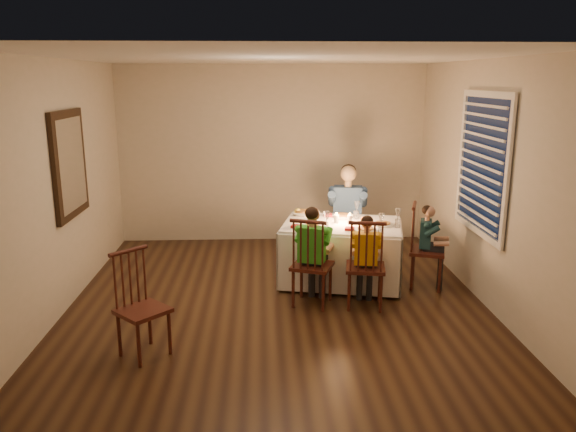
{
  "coord_description": "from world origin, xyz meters",
  "views": [
    {
      "loc": [
        -0.16,
        -5.78,
        2.4
      ],
      "look_at": [
        0.12,
        0.15,
        0.94
      ],
      "focal_mm": 35.0,
      "sensor_mm": 36.0,
      "label": 1
    }
  ],
  "objects_px": {
    "chair_end": "(425,286)",
    "child_teal": "(425,286)",
    "serving_bowl": "(302,214)",
    "chair_near_right": "(364,306)",
    "chair_adult": "(346,262)",
    "child_yellow": "(364,306)",
    "child_green": "(312,304)",
    "chair_extra": "(146,355)",
    "chair_near_left": "(312,304)",
    "dining_table": "(342,240)",
    "adult": "(346,262)"
  },
  "relations": [
    {
      "from": "child_green",
      "to": "child_teal",
      "type": "height_order",
      "value": "child_green"
    },
    {
      "from": "chair_adult",
      "to": "chair_near_right",
      "type": "distance_m",
      "value": 1.5
    },
    {
      "from": "chair_end",
      "to": "child_yellow",
      "type": "bearing_deg",
      "value": 141.38
    },
    {
      "from": "dining_table",
      "to": "chair_extra",
      "type": "bearing_deg",
      "value": -126.0
    },
    {
      "from": "chair_near_right",
      "to": "child_yellow",
      "type": "distance_m",
      "value": 0.0
    },
    {
      "from": "chair_near_right",
      "to": "chair_extra",
      "type": "distance_m",
      "value": 2.37
    },
    {
      "from": "chair_extra",
      "to": "child_green",
      "type": "distance_m",
      "value": 1.92
    },
    {
      "from": "chair_end",
      "to": "adult",
      "type": "height_order",
      "value": "adult"
    },
    {
      "from": "child_green",
      "to": "serving_bowl",
      "type": "distance_m",
      "value": 1.32
    },
    {
      "from": "chair_near_right",
      "to": "serving_bowl",
      "type": "bearing_deg",
      "value": -53.38
    },
    {
      "from": "chair_near_left",
      "to": "child_teal",
      "type": "height_order",
      "value": "chair_near_left"
    },
    {
      "from": "child_teal",
      "to": "chair_near_right",
      "type": "bearing_deg",
      "value": 141.38
    },
    {
      "from": "chair_end",
      "to": "chair_extra",
      "type": "bearing_deg",
      "value": 135.23
    },
    {
      "from": "adult",
      "to": "child_yellow",
      "type": "bearing_deg",
      "value": -81.24
    },
    {
      "from": "child_yellow",
      "to": "child_teal",
      "type": "bearing_deg",
      "value": -136.51
    },
    {
      "from": "child_teal",
      "to": "child_yellow",
      "type": "bearing_deg",
      "value": 141.38
    },
    {
      "from": "serving_bowl",
      "to": "chair_near_right",
      "type": "bearing_deg",
      "value": -63.06
    },
    {
      "from": "chair_near_left",
      "to": "child_yellow",
      "type": "xyz_separation_m",
      "value": [
        0.56,
        -0.08,
        0.0
      ]
    },
    {
      "from": "chair_near_right",
      "to": "child_teal",
      "type": "height_order",
      "value": "chair_near_right"
    },
    {
      "from": "chair_near_right",
      "to": "child_yellow",
      "type": "bearing_deg",
      "value": -0.0
    },
    {
      "from": "chair_near_right",
      "to": "chair_near_left",
      "type": "bearing_deg",
      "value": 1.24
    },
    {
      "from": "dining_table",
      "to": "chair_extra",
      "type": "xyz_separation_m",
      "value": [
        -2.0,
        -1.77,
        -0.52
      ]
    },
    {
      "from": "chair_end",
      "to": "child_green",
      "type": "height_order",
      "value": "child_green"
    },
    {
      "from": "chair_extra",
      "to": "serving_bowl",
      "type": "distance_m",
      "value": 2.77
    },
    {
      "from": "dining_table",
      "to": "child_yellow",
      "type": "xyz_separation_m",
      "value": [
        0.15,
        -0.77,
        -0.52
      ]
    },
    {
      "from": "chair_end",
      "to": "chair_extra",
      "type": "xyz_separation_m",
      "value": [
        -2.97,
        -1.56,
        0.0
      ]
    },
    {
      "from": "dining_table",
      "to": "child_green",
      "type": "distance_m",
      "value": 0.96
    },
    {
      "from": "chair_adult",
      "to": "chair_end",
      "type": "relative_size",
      "value": 1.0
    },
    {
      "from": "serving_bowl",
      "to": "dining_table",
      "type": "bearing_deg",
      "value": -41.6
    },
    {
      "from": "chair_near_right",
      "to": "serving_bowl",
      "type": "relative_size",
      "value": 4.49
    },
    {
      "from": "dining_table",
      "to": "chair_near_right",
      "type": "xyz_separation_m",
      "value": [
        0.15,
        -0.77,
        -0.52
      ]
    },
    {
      "from": "adult",
      "to": "dining_table",
      "type": "bearing_deg",
      "value": -93.58
    },
    {
      "from": "adult",
      "to": "child_green",
      "type": "height_order",
      "value": "adult"
    },
    {
      "from": "chair_extra",
      "to": "child_yellow",
      "type": "xyz_separation_m",
      "value": [
        2.14,
        1.0,
        0.0
      ]
    },
    {
      "from": "chair_near_right",
      "to": "adult",
      "type": "bearing_deg",
      "value": -81.38
    },
    {
      "from": "child_green",
      "to": "chair_adult",
      "type": "bearing_deg",
      "value": -91.95
    },
    {
      "from": "dining_table",
      "to": "child_teal",
      "type": "height_order",
      "value": "dining_table"
    },
    {
      "from": "chair_adult",
      "to": "child_green",
      "type": "relative_size",
      "value": 0.91
    },
    {
      "from": "child_yellow",
      "to": "child_teal",
      "type": "relative_size",
      "value": 1.04
    },
    {
      "from": "chair_end",
      "to": "child_teal",
      "type": "height_order",
      "value": "chair_end"
    },
    {
      "from": "adult",
      "to": "child_yellow",
      "type": "relative_size",
      "value": 1.29
    },
    {
      "from": "chair_extra",
      "to": "adult",
      "type": "relative_size",
      "value": 0.73
    },
    {
      "from": "child_yellow",
      "to": "child_teal",
      "type": "xyz_separation_m",
      "value": [
        0.83,
        0.56,
        0.0
      ]
    },
    {
      "from": "chair_near_left",
      "to": "chair_end",
      "type": "xyz_separation_m",
      "value": [
        1.39,
        0.47,
        0.0
      ]
    },
    {
      "from": "chair_adult",
      "to": "chair_near_left",
      "type": "xyz_separation_m",
      "value": [
        -0.59,
        -1.42,
        0.0
      ]
    },
    {
      "from": "chair_adult",
      "to": "chair_near_right",
      "type": "xyz_separation_m",
      "value": [
        -0.03,
        -1.5,
        0.0
      ]
    },
    {
      "from": "dining_table",
      "to": "chair_extra",
      "type": "distance_m",
      "value": 2.72
    },
    {
      "from": "adult",
      "to": "child_green",
      "type": "relative_size",
      "value": 1.2
    },
    {
      "from": "chair_adult",
      "to": "child_yellow",
      "type": "height_order",
      "value": "child_yellow"
    },
    {
      "from": "chair_near_right",
      "to": "child_green",
      "type": "relative_size",
      "value": 0.91
    }
  ]
}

